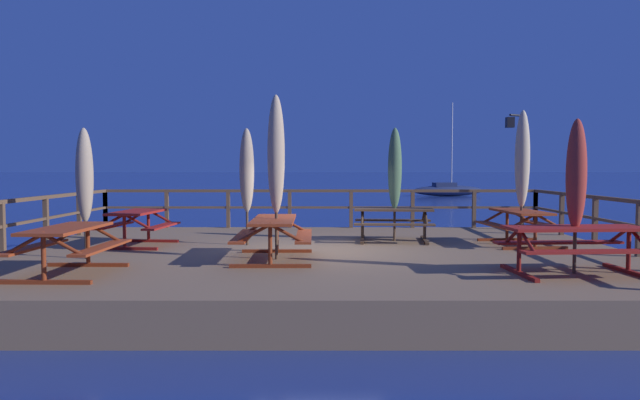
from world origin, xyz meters
TOP-DOWN VIEW (x-y plane):
  - ground_plane at (0.00, 0.00)m, footprint 600.00×600.00m
  - wooden_deck at (0.00, 0.00)m, footprint 12.53×9.45m
  - railing_waterside_far at (-0.00, 4.58)m, footprint 12.33×0.10m
  - railing_side_left at (-6.12, 0.00)m, footprint 0.10×9.25m
  - railing_side_right at (6.12, 0.00)m, footprint 0.10×9.25m
  - picnic_table_mid_centre at (-0.87, -1.30)m, footprint 1.42×2.20m
  - picnic_table_back_right at (1.70, 1.48)m, footprint 1.92×1.56m
  - picnic_table_front_right at (-4.01, 0.65)m, footprint 1.55×1.79m
  - picnic_table_back_left at (4.42, 0.80)m, footprint 1.54×1.96m
  - picnic_table_mid_left at (4.07, -2.80)m, footprint 2.26×1.54m
  - picnic_table_front_left at (-4.04, -2.86)m, footprint 1.45×1.96m
  - patio_umbrella_short_mid at (-0.82, -1.26)m, footprint 0.32×0.32m
  - patio_umbrella_tall_mid_left at (1.73, 1.55)m, footprint 0.32×0.32m
  - patio_umbrella_tall_back_left at (-1.62, 0.78)m, footprint 0.32×0.32m
  - patio_umbrella_tall_front at (4.43, 0.79)m, footprint 0.32×0.32m
  - patio_umbrella_tall_mid_right at (4.10, -2.73)m, footprint 0.32×0.32m
  - patio_umbrella_short_front at (-4.41, -1.18)m, footprint 0.32×0.32m
  - lamp_post_hooked at (5.40, 3.93)m, footprint 0.62×0.41m
  - sailboat_distant at (10.60, 37.05)m, footprint 6.18×2.55m

SIDE VIEW (x-z plane):
  - ground_plane at x=0.00m, z-range 0.00..0.00m
  - wooden_deck at x=0.00m, z-range 0.00..0.65m
  - sailboat_distant at x=10.60m, z-range -3.35..4.37m
  - picnic_table_front_right at x=-4.01m, z-range 0.81..1.59m
  - picnic_table_back_right at x=1.70m, z-range 0.82..1.59m
  - picnic_table_back_left at x=4.42m, z-range 0.82..1.59m
  - picnic_table_front_left at x=-4.04m, z-range 0.82..1.60m
  - picnic_table_mid_left at x=4.07m, z-range 0.83..1.60m
  - picnic_table_mid_centre at x=-0.87m, z-range 0.83..1.60m
  - railing_side_left at x=-6.12m, z-range 0.85..1.94m
  - railing_side_right at x=6.12m, z-range 0.85..1.94m
  - railing_waterside_far at x=0.00m, z-range 0.85..1.94m
  - patio_umbrella_short_front at x=-4.41m, z-range 0.98..3.43m
  - patio_umbrella_tall_mid_right at x=4.10m, z-range 0.99..3.48m
  - patio_umbrella_tall_back_left at x=-1.62m, z-range 1.00..3.57m
  - patio_umbrella_tall_mid_left at x=1.73m, z-range 1.01..3.64m
  - patio_umbrella_tall_front at x=4.43m, z-range 1.05..4.02m
  - patio_umbrella_short_mid at x=-0.82m, z-range 1.06..4.11m
  - lamp_post_hooked at x=5.40m, z-range 1.16..4.36m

